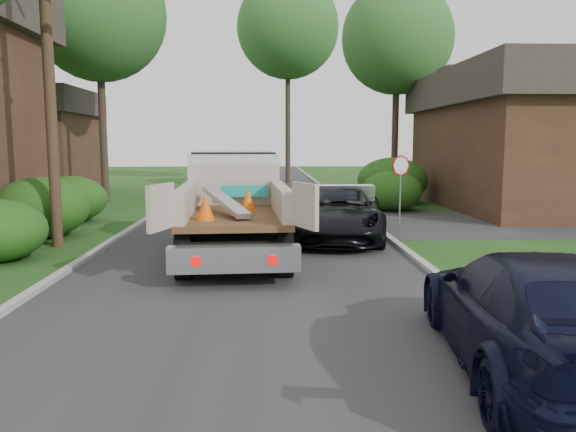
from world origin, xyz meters
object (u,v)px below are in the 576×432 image
(flatbed_truck, at_px, (234,197))
(black_pickup, at_px, (338,213))
(utility_pole, at_px, (48,58))
(house_left_far, at_px, (22,140))
(house_right, at_px, (547,137))
(stop_sign, at_px, (400,175))
(tree_left_far, at_px, (98,14))
(tree_right_far, at_px, (397,39))
(tree_center_far, at_px, (288,28))
(navy_suv, at_px, (538,313))

(flatbed_truck, relative_size, black_pickup, 1.25)
(utility_pole, bearing_deg, black_pickup, 6.28)
(flatbed_truck, bearing_deg, utility_pole, 169.94)
(house_left_far, distance_m, house_right, 27.68)
(stop_sign, height_order, house_left_far, house_left_far)
(tree_left_far, distance_m, flatbed_truck, 16.30)
(stop_sign, distance_m, tree_right_far, 13.08)
(utility_pole, height_order, tree_right_far, tree_right_far)
(tree_right_far, xyz_separation_m, tree_center_far, (-5.50, 10.00, 2.50))
(stop_sign, relative_size, black_pickup, 0.44)
(tree_center_far, relative_size, navy_suv, 2.71)
(tree_right_far, height_order, black_pickup, tree_right_far)
(utility_pole, height_order, tree_center_far, tree_center_far)
(utility_pole, bearing_deg, tree_left_far, 99.54)
(utility_pole, xyz_separation_m, tree_left_far, (-2.02, 12.02, 3.81))
(utility_pole, relative_size, flatbed_truck, 1.40)
(house_left_far, distance_m, flatbed_truck, 21.98)
(house_right, xyz_separation_m, flatbed_truck, (-13.48, -9.63, -1.72))
(stop_sign, bearing_deg, tree_right_far, 78.19)
(stop_sign, height_order, utility_pole, utility_pole)
(utility_pole, relative_size, house_left_far, 1.32)
(tree_right_far, bearing_deg, black_pickup, -109.21)
(tree_right_far, relative_size, navy_suv, 2.13)
(tree_left_far, bearing_deg, tree_right_far, 11.31)
(navy_suv, bearing_deg, house_left_far, -49.74)
(house_right, height_order, tree_left_far, tree_left_far)
(utility_pole, xyz_separation_m, tree_right_far, (12.98, 15.02, 3.31))
(utility_pole, height_order, black_pickup, utility_pole)
(house_right, height_order, black_pickup, house_right)
(navy_suv, bearing_deg, utility_pole, -37.82)
(utility_pole, distance_m, navy_suv, 13.76)
(navy_suv, bearing_deg, tree_center_far, -80.18)
(stop_sign, relative_size, tree_center_far, 0.17)
(house_left_far, bearing_deg, stop_sign, -34.81)
(house_right, bearing_deg, stop_sign, -147.34)
(tree_left_far, bearing_deg, tree_center_far, 53.84)
(stop_sign, xyz_separation_m, tree_left_far, (-12.70, 8.00, 7.20))
(utility_pole, distance_m, house_right, 20.66)
(house_right, relative_size, tree_right_far, 1.13)
(house_right, distance_m, flatbed_truck, 16.65)
(tree_left_far, distance_m, tree_right_far, 15.31)
(house_left_far, bearing_deg, tree_center_far, 27.30)
(tree_center_far, xyz_separation_m, navy_suv, (1.80, -34.18, -10.20))
(black_pickup, xyz_separation_m, navy_suv, (1.22, -10.04, -0.01))
(utility_pole, bearing_deg, flatbed_truck, -6.99)
(house_left_far, bearing_deg, flatbed_truck, -53.55)
(stop_sign, height_order, navy_suv, stop_sign)
(house_right, bearing_deg, tree_right_far, 132.51)
(black_pickup, relative_size, navy_suv, 1.06)
(stop_sign, bearing_deg, house_left_far, 145.19)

